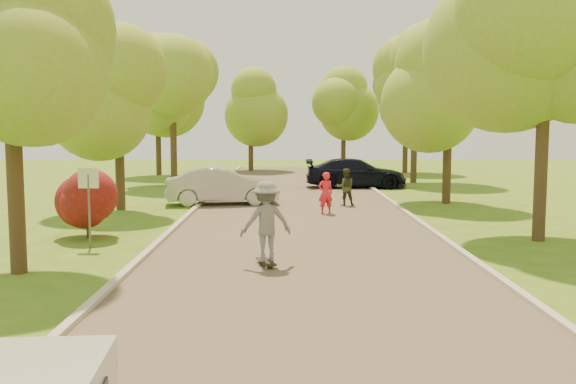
{
  "coord_description": "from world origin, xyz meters",
  "views": [
    {
      "loc": [
        -0.52,
        -13.2,
        3.29
      ],
      "look_at": [
        -0.41,
        6.13,
        1.3
      ],
      "focal_mm": 40.0,
      "sensor_mm": 36.0,
      "label": 1
    }
  ],
  "objects_px": {
    "person_striped": "(326,193)",
    "person_olive": "(345,187)",
    "longboard": "(266,262)",
    "dark_sedan": "(356,173)",
    "skateboarder": "(266,221)",
    "silver_sedan": "(222,186)",
    "street_sign": "(89,190)"
  },
  "relations": [
    {
      "from": "silver_sedan",
      "to": "skateboarder",
      "type": "xyz_separation_m",
      "value": [
        2.21,
        -11.98,
        0.3
      ]
    },
    {
      "from": "dark_sedan",
      "to": "longboard",
      "type": "distance_m",
      "value": 19.82
    },
    {
      "from": "dark_sedan",
      "to": "skateboarder",
      "type": "distance_m",
      "value": 19.81
    },
    {
      "from": "longboard",
      "to": "skateboarder",
      "type": "distance_m",
      "value": 0.97
    },
    {
      "from": "street_sign",
      "to": "dark_sedan",
      "type": "relative_size",
      "value": 0.41
    },
    {
      "from": "person_olive",
      "to": "skateboarder",
      "type": "bearing_deg",
      "value": 72.91
    },
    {
      "from": "silver_sedan",
      "to": "street_sign",
      "type": "bearing_deg",
      "value": 156.79
    },
    {
      "from": "person_striped",
      "to": "person_olive",
      "type": "height_order",
      "value": "person_striped"
    },
    {
      "from": "longboard",
      "to": "dark_sedan",
      "type": "bearing_deg",
      "value": -119.17
    },
    {
      "from": "silver_sedan",
      "to": "person_striped",
      "type": "bearing_deg",
      "value": -133.08
    },
    {
      "from": "dark_sedan",
      "to": "skateboarder",
      "type": "relative_size",
      "value": 2.83
    },
    {
      "from": "street_sign",
      "to": "skateboarder",
      "type": "xyz_separation_m",
      "value": [
        4.84,
        -2.34,
        -0.49
      ]
    },
    {
      "from": "dark_sedan",
      "to": "longboard",
      "type": "relative_size",
      "value": 5.32
    },
    {
      "from": "dark_sedan",
      "to": "silver_sedan",
      "type": "bearing_deg",
      "value": 139.98
    },
    {
      "from": "street_sign",
      "to": "dark_sedan",
      "type": "bearing_deg",
      "value": 61.86
    },
    {
      "from": "silver_sedan",
      "to": "dark_sedan",
      "type": "bearing_deg",
      "value": -49.19
    },
    {
      "from": "skateboarder",
      "to": "person_olive",
      "type": "relative_size",
      "value": 1.22
    },
    {
      "from": "dark_sedan",
      "to": "person_striped",
      "type": "relative_size",
      "value": 3.41
    },
    {
      "from": "longboard",
      "to": "silver_sedan",
      "type": "bearing_deg",
      "value": -96.32
    },
    {
      "from": "street_sign",
      "to": "longboard",
      "type": "relative_size",
      "value": 2.15
    },
    {
      "from": "silver_sedan",
      "to": "person_olive",
      "type": "bearing_deg",
      "value": -103.54
    },
    {
      "from": "street_sign",
      "to": "person_olive",
      "type": "bearing_deg",
      "value": 49.51
    },
    {
      "from": "street_sign",
      "to": "silver_sedan",
      "type": "relative_size",
      "value": 0.46
    },
    {
      "from": "silver_sedan",
      "to": "skateboarder",
      "type": "relative_size",
      "value": 2.47
    },
    {
      "from": "skateboarder",
      "to": "person_striped",
      "type": "relative_size",
      "value": 1.2
    },
    {
      "from": "street_sign",
      "to": "person_olive",
      "type": "relative_size",
      "value": 1.4
    },
    {
      "from": "silver_sedan",
      "to": "person_striped",
      "type": "xyz_separation_m",
      "value": [
        4.18,
        -2.95,
        0.02
      ]
    },
    {
      "from": "dark_sedan",
      "to": "longboard",
      "type": "height_order",
      "value": "dark_sedan"
    },
    {
      "from": "silver_sedan",
      "to": "longboard",
      "type": "bearing_deg",
      "value": -177.48
    },
    {
      "from": "skateboarder",
      "to": "street_sign",
      "type": "bearing_deg",
      "value": -42.51
    },
    {
      "from": "person_striped",
      "to": "person_olive",
      "type": "bearing_deg",
      "value": -127.02
    },
    {
      "from": "longboard",
      "to": "person_striped",
      "type": "bearing_deg",
      "value": -119.09
    }
  ]
}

